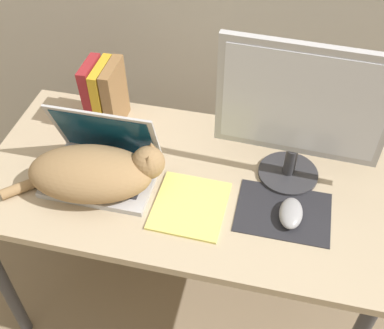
{
  "coord_description": "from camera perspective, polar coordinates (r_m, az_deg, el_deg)",
  "views": [
    {
      "loc": [
        0.26,
        -0.66,
        1.8
      ],
      "look_at": [
        0.04,
        0.29,
        0.82
      ],
      "focal_mm": 45.0,
      "sensor_mm": 36.0,
      "label": 1
    }
  ],
  "objects": [
    {
      "name": "cat",
      "position": [
        1.43,
        -11.43,
        -0.94
      ],
      "size": [
        0.47,
        0.26,
        0.15
      ],
      "color": "#99754C",
      "rests_on": "desk"
    },
    {
      "name": "notepad",
      "position": [
        1.41,
        -0.25,
        -4.88
      ],
      "size": [
        0.21,
        0.23,
        0.01
      ],
      "color": "#E5DB6B",
      "rests_on": "desk"
    },
    {
      "name": "mousepad",
      "position": [
        1.42,
        10.77,
        -5.56
      ],
      "size": [
        0.27,
        0.2,
        0.0
      ],
      "color": "#232328",
      "rests_on": "desk"
    },
    {
      "name": "external_monitor",
      "position": [
        1.36,
        12.75,
        6.15
      ],
      "size": [
        0.47,
        0.18,
        0.46
      ],
      "color": "#333338",
      "rests_on": "desk"
    },
    {
      "name": "laptop",
      "position": [
        1.49,
        -10.52,
        0.1
      ],
      "size": [
        0.33,
        0.24,
        0.24
      ],
      "color": "#B7B7BC",
      "rests_on": "desk"
    },
    {
      "name": "computer_mouse",
      "position": [
        1.4,
        11.64,
        -5.67
      ],
      "size": [
        0.07,
        0.11,
        0.04
      ],
      "color": "#99999E",
      "rests_on": "mousepad"
    },
    {
      "name": "book_row",
      "position": [
        1.64,
        -10.27,
        8.17
      ],
      "size": [
        0.11,
        0.15,
        0.23
      ],
      "color": "maroon",
      "rests_on": "desk"
    },
    {
      "name": "desk",
      "position": [
        1.55,
        -1.0,
        -3.72
      ],
      "size": [
        1.26,
        0.65,
        0.72
      ],
      "color": "tan",
      "rests_on": "ground_plane"
    }
  ]
}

